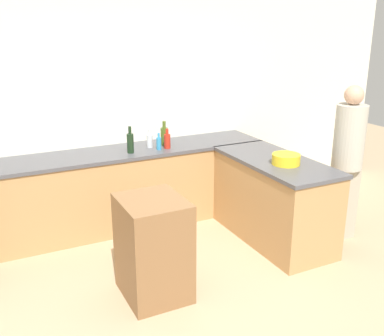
# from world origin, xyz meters

# --- Properties ---
(ground_plane) EXTENTS (14.00, 14.00, 0.00)m
(ground_plane) POSITION_xyz_m (0.00, 0.00, 0.00)
(ground_plane) COLOR tan
(wall_back) EXTENTS (8.00, 0.06, 2.70)m
(wall_back) POSITION_xyz_m (0.00, 2.26, 1.35)
(wall_back) COLOR silver
(wall_back) RESTS_ON ground_plane
(counter_back) EXTENTS (3.28, 0.66, 0.92)m
(counter_back) POSITION_xyz_m (0.00, 1.92, 0.46)
(counter_back) COLOR tan
(counter_back) RESTS_ON ground_plane
(counter_peninsula) EXTENTS (0.69, 1.51, 0.92)m
(counter_peninsula) POSITION_xyz_m (1.30, 0.86, 0.46)
(counter_peninsula) COLOR tan
(counter_peninsula) RESTS_ON ground_plane
(island_table) EXTENTS (0.53, 0.61, 0.90)m
(island_table) POSITION_xyz_m (-0.29, 0.42, 0.45)
(island_table) COLOR brown
(island_table) RESTS_ON ground_plane
(mixing_bowl) EXTENTS (0.29, 0.29, 0.11)m
(mixing_bowl) POSITION_xyz_m (1.28, 0.67, 0.97)
(mixing_bowl) COLOR yellow
(mixing_bowl) RESTS_ON counter_peninsula
(wine_bottle_dark) EXTENTS (0.08, 0.08, 0.30)m
(wine_bottle_dark) POSITION_xyz_m (-0.00, 1.79, 1.04)
(wine_bottle_dark) COLOR black
(wine_bottle_dark) RESTS_ON counter_back
(olive_oil_bottle) EXTENTS (0.09, 0.09, 0.29)m
(olive_oil_bottle) POSITION_xyz_m (0.47, 1.94, 1.03)
(olive_oil_bottle) COLOR #475B1E
(olive_oil_bottle) RESTS_ON counter_back
(hot_sauce_bottle) EXTENTS (0.07, 0.07, 0.23)m
(hot_sauce_bottle) POSITION_xyz_m (0.44, 1.78, 1.01)
(hot_sauce_bottle) COLOR red
(hot_sauce_bottle) RESTS_ON counter_back
(dish_soap_bottle) EXTENTS (0.06, 0.06, 0.19)m
(dish_soap_bottle) POSITION_xyz_m (0.33, 1.77, 0.99)
(dish_soap_bottle) COLOR #338CBF
(dish_soap_bottle) RESTS_ON counter_back
(vinegar_bottle_clear) EXTENTS (0.07, 0.07, 0.21)m
(vinegar_bottle_clear) POSITION_xyz_m (0.28, 1.91, 1.00)
(vinegar_bottle_clear) COLOR silver
(vinegar_bottle_clear) RESTS_ON counter_back
(person_at_peninsula) EXTENTS (0.32, 0.32, 1.69)m
(person_at_peninsula) POSITION_xyz_m (1.99, 0.54, 0.92)
(person_at_peninsula) COLOR #ADA38E
(person_at_peninsula) RESTS_ON ground_plane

